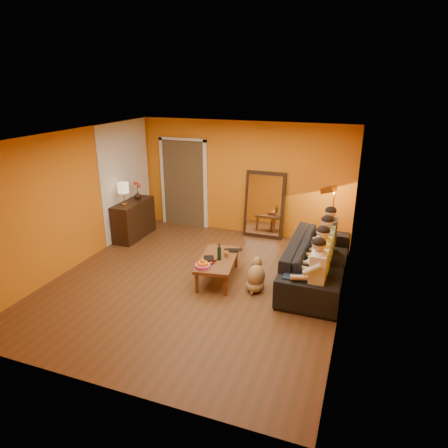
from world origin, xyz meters
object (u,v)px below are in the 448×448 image
(laptop, at_px, (233,251))
(person_mid_right, at_px, (326,248))
(mirror_frame, at_px, (264,205))
(floor_lamp, at_px, (332,221))
(person_mid_left, at_px, (322,260))
(sofa, at_px, (317,261))
(person_far_right, at_px, (329,237))
(person_far_left, at_px, (318,275))
(sideboard, at_px, (134,219))
(tumbler, at_px, (226,254))
(wine_bottle, at_px, (219,252))
(coffee_table, at_px, (218,269))
(table_lamp, at_px, (124,194))
(vase, at_px, (138,195))
(dog, at_px, (256,274))

(laptop, bearing_deg, person_mid_right, -9.51)
(mirror_frame, xyz_separation_m, floor_lamp, (1.55, -0.51, -0.04))
(person_mid_left, bearing_deg, sofa, 106.11)
(person_far_right, distance_m, laptop, 1.87)
(person_far_right, bearing_deg, person_far_left, -90.00)
(sideboard, distance_m, tumbler, 2.92)
(floor_lamp, height_order, laptop, floor_lamp)
(sideboard, xyz_separation_m, person_far_right, (4.37, -0.05, 0.18))
(wine_bottle, bearing_deg, person_far_left, -11.77)
(sideboard, distance_m, wine_bottle, 2.93)
(laptop, bearing_deg, tumbler, -125.59)
(coffee_table, relative_size, wine_bottle, 3.94)
(laptop, bearing_deg, wine_bottle, -128.97)
(sideboard, bearing_deg, person_far_left, -21.27)
(laptop, bearing_deg, table_lamp, 146.00)
(person_mid_left, height_order, person_far_right, same)
(floor_lamp, relative_size, tumbler, 13.59)
(person_far_right, distance_m, tumbler, 2.03)
(table_lamp, distance_m, vase, 0.58)
(mirror_frame, xyz_separation_m, person_far_right, (1.58, -1.13, -0.15))
(person_far_left, bearing_deg, floor_lamp, 90.76)
(table_lamp, distance_m, sofa, 4.32)
(coffee_table, bearing_deg, person_mid_right, 11.52)
(coffee_table, distance_m, person_mid_right, 1.98)
(table_lamp, bearing_deg, laptop, -13.03)
(coffee_table, height_order, floor_lamp, floor_lamp)
(person_mid_right, bearing_deg, sofa, -142.43)
(person_far_left, bearing_deg, person_mid_left, 90.00)
(floor_lamp, xyz_separation_m, vase, (-4.34, -0.32, 0.22))
(person_far_right, bearing_deg, vase, 176.06)
(sofa, xyz_separation_m, person_far_left, (0.13, -1.00, 0.23))
(floor_lamp, distance_m, laptop, 2.22)
(mirror_frame, height_order, wine_bottle, mirror_frame)
(sofa, xyz_separation_m, person_far_right, (0.13, 0.65, 0.23))
(wine_bottle, distance_m, tumbler, 0.21)
(floor_lamp, relative_size, person_far_right, 1.18)
(vase, bearing_deg, laptop, -23.40)
(sofa, xyz_separation_m, laptop, (-1.51, -0.23, 0.06))
(person_mid_left, relative_size, wine_bottle, 3.94)
(mirror_frame, relative_size, dog, 2.59)
(laptop, xyz_separation_m, vase, (-2.73, 1.18, 0.50))
(person_mid_left, bearing_deg, mirror_frame, 125.31)
(person_far_left, bearing_deg, sideboard, 158.73)
(dog, relative_size, wine_bottle, 1.89)
(person_far_right, height_order, tumbler, person_far_right)
(sideboard, distance_m, person_mid_right, 4.41)
(coffee_table, distance_m, person_far_left, 1.91)
(sofa, relative_size, wine_bottle, 8.30)
(dog, bearing_deg, sideboard, 147.63)
(coffee_table, height_order, person_mid_left, person_mid_left)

